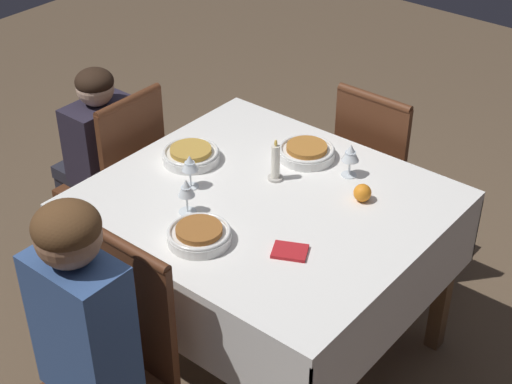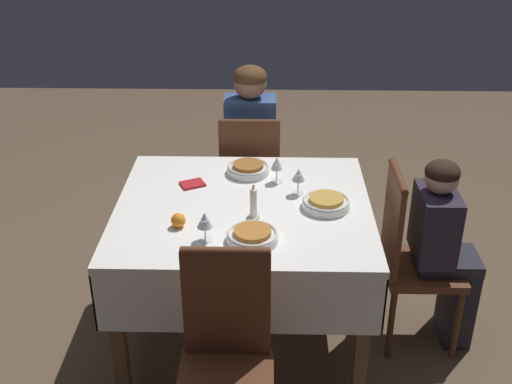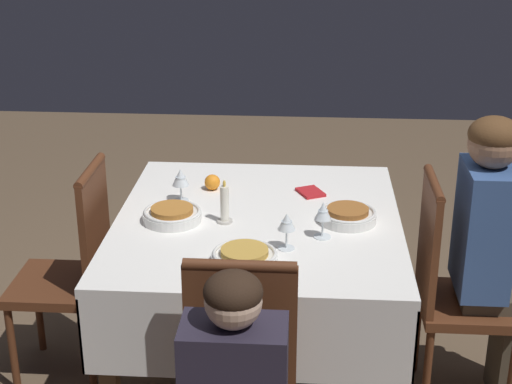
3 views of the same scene
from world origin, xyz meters
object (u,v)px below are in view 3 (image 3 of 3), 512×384
object	(u,v)px
chair_north	(451,284)
dining_table	(258,241)
bowl_south	(172,214)
chair_south	(74,266)
bowl_east	(245,257)
bowl_north	(348,215)
wine_glass_south	(181,178)
person_adult_denim	(494,248)
candle_centerpiece	(225,206)
wine_glass_north	(323,213)
orange_fruit	(212,182)
napkin_red_folded	(310,192)
wine_glass_east	(287,223)

from	to	relation	value
chair_north	dining_table	bearing A→B (deg)	89.43
chair_north	bowl_south	world-z (taller)	chair_north
chair_south	bowl_east	xyz separation A→B (m)	(0.43, 0.74, 0.29)
chair_south	bowl_north	world-z (taller)	chair_south
dining_table	wine_glass_south	world-z (taller)	wine_glass_south
chair_north	person_adult_denim	world-z (taller)	person_adult_denim
chair_north	candle_centerpiece	xyz separation A→B (m)	(0.04, -0.88, 0.32)
dining_table	chair_north	distance (m)	0.78
bowl_south	candle_centerpiece	xyz separation A→B (m)	(-0.00, 0.20, 0.04)
dining_table	chair_north	world-z (taller)	chair_north
dining_table	bowl_south	size ratio (longest dim) A/B	5.41
wine_glass_north	orange_fruit	world-z (taller)	wine_glass_north
wine_glass_north	bowl_east	world-z (taller)	wine_glass_north
wine_glass_south	chair_north	bearing A→B (deg)	81.69
bowl_south	candle_centerpiece	world-z (taller)	candle_centerpiece
chair_north	napkin_red_folded	size ratio (longest dim) A/B	6.63
person_adult_denim	wine_glass_east	bearing A→B (deg)	107.97
dining_table	bowl_east	distance (m)	0.41
chair_north	wine_glass_east	world-z (taller)	chair_north
person_adult_denim	bowl_east	world-z (taller)	person_adult_denim
chair_north	orange_fruit	world-z (taller)	chair_north
dining_table	wine_glass_south	bearing A→B (deg)	-115.01
bowl_south	orange_fruit	bearing A→B (deg)	161.13
wine_glass_east	wine_glass_south	distance (m)	0.60
chair_north	wine_glass_east	bearing A→B (deg)	111.76
candle_centerpiece	napkin_red_folded	xyz separation A→B (m)	(-0.32, 0.32, -0.06)
bowl_east	bowl_south	xyz separation A→B (m)	(-0.34, -0.31, 0.00)
bowl_north	wine_glass_south	xyz separation A→B (m)	(-0.16, -0.67, 0.07)
person_adult_denim	orange_fruit	world-z (taller)	person_adult_denim
wine_glass_east	candle_centerpiece	bearing A→B (deg)	-131.40
chair_south	wine_glass_north	size ratio (longest dim) A/B	6.85
wine_glass_east	napkin_red_folded	xyz separation A→B (m)	(-0.53, 0.08, -0.09)
orange_fruit	wine_glass_east	bearing A→B (deg)	31.10
bowl_east	chair_south	bearing A→B (deg)	-120.26
wine_glass_east	bowl_south	bearing A→B (deg)	-115.51
wine_glass_east	wine_glass_south	size ratio (longest dim) A/B	0.99
wine_glass_north	person_adult_denim	bearing A→B (deg)	102.93
chair_south	chair_north	bearing A→B (deg)	88.19
person_adult_denim	wine_glass_south	xyz separation A→B (m)	(-0.16, -1.23, 0.19)
bowl_south	candle_centerpiece	bearing A→B (deg)	90.32
chair_south	wine_glass_east	distance (m)	0.99
dining_table	candle_centerpiece	bearing A→B (deg)	-67.47
bowl_south	napkin_red_folded	distance (m)	0.61
chair_south	candle_centerpiece	bearing A→B (deg)	81.80
candle_centerpiece	bowl_north	bearing A→B (deg)	94.81
chair_south	wine_glass_east	size ratio (longest dim) A/B	6.98
bowl_north	wine_glass_south	distance (m)	0.69
wine_glass_north	chair_north	bearing A→B (deg)	106.48
candle_centerpiece	orange_fruit	size ratio (longest dim) A/B	2.61
chair_north	chair_south	size ratio (longest dim) A/B	1.00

